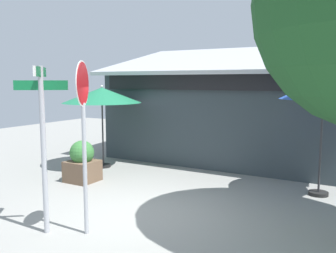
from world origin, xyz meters
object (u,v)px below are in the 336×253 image
Objects in this scene: sidewalk_planter at (82,163)px; patio_umbrella_royal_blue_center at (324,90)px; stop_sign at (83,115)px; patio_umbrella_forest_green_left at (102,96)px; street_sign_post at (43,132)px.

patio_umbrella_royal_blue_center is at bearing 18.00° from sidewalk_planter.
stop_sign is at bearing -126.50° from patio_umbrella_royal_blue_center.
stop_sign is 5.32m from patio_umbrella_royal_blue_center.
stop_sign is 3.75m from sidewalk_planter.
patio_umbrella_royal_blue_center reaches higher than patio_umbrella_forest_green_left.
street_sign_post is at bearing -129.54° from patio_umbrella_royal_blue_center.
stop_sign is at bearing -46.21° from sidewalk_planter.
street_sign_post reaches higher than patio_umbrella_forest_green_left.
stop_sign is 1.08× the size of patio_umbrella_royal_blue_center.
street_sign_post reaches higher than sidewalk_planter.
stop_sign is (0.62, 0.31, 0.28)m from street_sign_post.
sidewalk_planter is at bearing -162.00° from patio_umbrella_royal_blue_center.
patio_umbrella_forest_green_left is at bearing 126.32° from stop_sign.
patio_umbrella_forest_green_left is 2.33m from sidewalk_planter.
patio_umbrella_royal_blue_center is at bearing 2.53° from patio_umbrella_forest_green_left.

